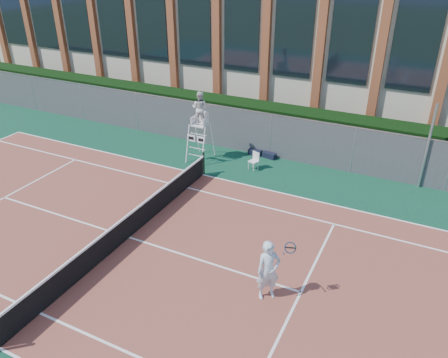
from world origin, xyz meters
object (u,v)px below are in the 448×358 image
at_px(tennis_player, 268,270).
at_px(plastic_chair, 255,159).
at_px(umpire_chair, 200,110).
at_px(steel_pole, 427,147).

bearing_deg(tennis_player, plastic_chair, 115.31).
distance_m(umpire_chair, tennis_player, 10.14).
xyz_separation_m(umpire_chair, plastic_chair, (2.81, 0.12, -2.01)).
relative_size(steel_pole, umpire_chair, 1.10).
bearing_deg(steel_pole, umpire_chair, -170.53).
height_order(umpire_chair, plastic_chair, umpire_chair).
xyz_separation_m(steel_pole, plastic_chair, (-7.10, -1.54, -1.39)).
xyz_separation_m(steel_pole, tennis_player, (-3.43, -9.30, -0.89)).
relative_size(steel_pole, plastic_chair, 4.52).
distance_m(plastic_chair, tennis_player, 8.60).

